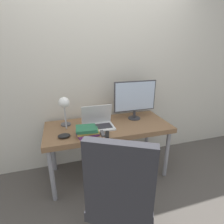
{
  "coord_description": "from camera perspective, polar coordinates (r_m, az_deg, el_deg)",
  "views": [
    {
      "loc": [
        -0.53,
        -1.58,
        1.6
      ],
      "look_at": [
        0.04,
        0.3,
        0.89
      ],
      "focal_mm": 28.0,
      "sensor_mm": 36.0,
      "label": 1
    }
  ],
  "objects": [
    {
      "name": "game_controller",
      "position": [
        1.95,
        -15.39,
        -7.48
      ],
      "size": [
        0.13,
        0.1,
        0.04
      ],
      "color": "black",
      "rests_on": "desk"
    },
    {
      "name": "ground_plane",
      "position": [
        2.31,
        1.32,
        -23.93
      ],
      "size": [
        12.0,
        12.0,
        0.0
      ],
      "primitive_type": "plane",
      "color": "#514C47"
    },
    {
      "name": "desk_lamp",
      "position": [
        2.03,
        -15.32,
        2.0
      ],
      "size": [
        0.12,
        0.27,
        0.4
      ],
      "color": "#4C4C51",
      "rests_on": "desk"
    },
    {
      "name": "wall_back",
      "position": [
        2.39,
        -3.98,
        12.65
      ],
      "size": [
        8.0,
        0.05,
        2.6
      ],
      "color": "beige",
      "rests_on": "ground_plane"
    },
    {
      "name": "monitor",
      "position": [
        2.3,
        7.52,
        4.67
      ],
      "size": [
        0.57,
        0.16,
        0.51
      ],
      "color": "#333338",
      "rests_on": "desk"
    },
    {
      "name": "book_stack",
      "position": [
        1.92,
        -8.09,
        -6.25
      ],
      "size": [
        0.25,
        0.21,
        0.1
      ],
      "color": "#753384",
      "rests_on": "desk"
    },
    {
      "name": "media_remote",
      "position": [
        1.95,
        -3.11,
        -7.02
      ],
      "size": [
        0.05,
        0.14,
        0.02
      ],
      "color": "#4C4C51",
      "rests_on": "desk"
    },
    {
      "name": "desk",
      "position": [
        2.2,
        -1.24,
        -5.79
      ],
      "size": [
        1.53,
        0.67,
        0.71
      ],
      "color": "brown",
      "rests_on": "ground_plane"
    },
    {
      "name": "office_chair",
      "position": [
        1.44,
        3.03,
        -24.87
      ],
      "size": [
        0.66,
        0.67,
        1.09
      ],
      "color": "black",
      "rests_on": "ground_plane"
    },
    {
      "name": "laptop",
      "position": [
        2.11,
        -4.62,
        -3.55
      ],
      "size": [
        0.37,
        0.26,
        0.26
      ],
      "color": "silver",
      "rests_on": "desk"
    },
    {
      "name": "tv_remote",
      "position": [
        1.92,
        -1.59,
        -7.4
      ],
      "size": [
        0.08,
        0.15,
        0.02
      ],
      "color": "black",
      "rests_on": "desk"
    }
  ]
}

